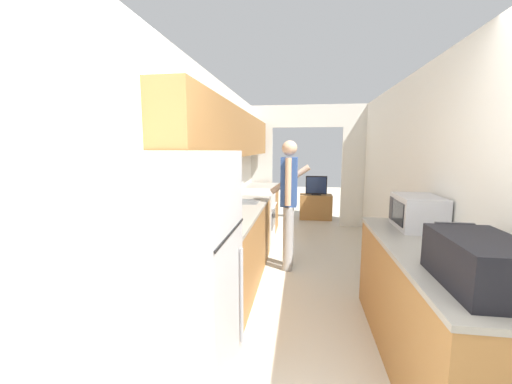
% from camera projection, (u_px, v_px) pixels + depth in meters
% --- Properties ---
extents(wall_left, '(0.38, 7.86, 2.50)m').
position_uv_depth(wall_left, '(216.00, 160.00, 3.79)').
color(wall_left, silver).
rests_on(wall_left, ground_plane).
extents(wall_right, '(0.06, 7.86, 2.50)m').
position_uv_depth(wall_right, '(433.00, 188.00, 3.07)').
color(wall_right, silver).
rests_on(wall_right, ground_plane).
extents(wall_far_with_doorway, '(2.73, 0.06, 2.50)m').
position_uv_depth(wall_far_with_doorway, '(307.00, 158.00, 6.51)').
color(wall_far_with_doorway, silver).
rests_on(wall_far_with_doorway, ground_plane).
extents(counter_left, '(0.62, 4.47, 0.91)m').
position_uv_depth(counter_left, '(243.00, 235.00, 4.28)').
color(counter_left, '#9E6B38').
rests_on(counter_left, ground_plane).
extents(counter_right, '(0.62, 2.07, 0.91)m').
position_uv_depth(counter_right, '(427.00, 308.00, 2.34)').
color(counter_right, '#9E6B38').
rests_on(counter_right, ground_plane).
extents(refrigerator, '(0.72, 0.70, 1.62)m').
position_uv_depth(refrigerator, '(174.00, 289.00, 1.86)').
color(refrigerator, '#B7B7BC').
rests_on(refrigerator, ground_plane).
extents(range_oven, '(0.66, 0.78, 1.05)m').
position_uv_depth(range_oven, '(255.00, 218.00, 5.30)').
color(range_oven, white).
rests_on(range_oven, ground_plane).
extents(person, '(0.55, 0.38, 1.73)m').
position_uv_depth(person, '(289.00, 201.00, 4.19)').
color(person, '#9E9E9E').
rests_on(person, ground_plane).
extents(suitcase, '(0.38, 0.65, 0.27)m').
position_uv_depth(suitcase, '(482.00, 263.00, 1.65)').
color(suitcase, black).
rests_on(suitcase, counter_right).
extents(microwave, '(0.37, 0.51, 0.30)m').
position_uv_depth(microwave, '(417.00, 212.00, 2.85)').
color(microwave, '#B7B7BC').
rests_on(microwave, counter_right).
extents(tv_cabinet, '(0.72, 0.42, 0.56)m').
position_uv_depth(tv_cabinet, '(316.00, 207.00, 7.24)').
color(tv_cabinet, '#9E6B38').
rests_on(tv_cabinet, ground_plane).
extents(television, '(0.48, 0.16, 0.43)m').
position_uv_depth(television, '(316.00, 186.00, 7.12)').
color(television, black).
rests_on(television, tv_cabinet).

